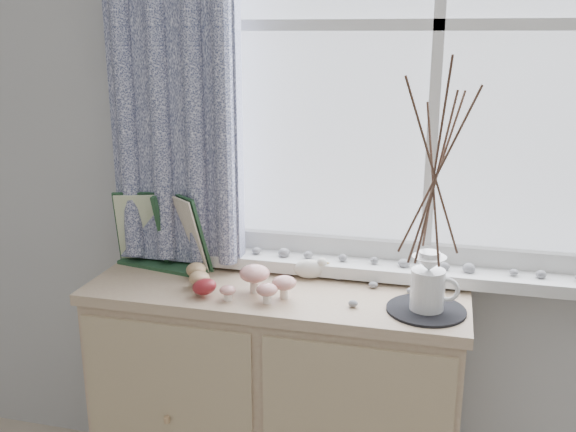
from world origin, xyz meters
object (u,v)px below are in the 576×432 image
Objects in this scene: toadstool_cluster at (262,281)px; twig_pitcher at (435,168)px; sideboard at (277,404)px; botanical_book at (159,232)px.

twig_pitcher reaches higher than toadstool_cluster.
twig_pitcher is (0.49, 0.01, 0.37)m from toadstool_cluster.
toadstool_cluster is (-0.02, -0.08, 0.47)m from sideboard.
sideboard is at bearing -179.79° from twig_pitcher.
botanical_book is at bearing -178.96° from twig_pitcher.
sideboard is 1.63× the size of twig_pitcher.
twig_pitcher is (0.89, -0.13, 0.29)m from botanical_book.
botanical_book reaches higher than sideboard.
twig_pitcher reaches higher than botanical_book.
twig_pitcher is at bearing 1.00° from toadstool_cluster.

